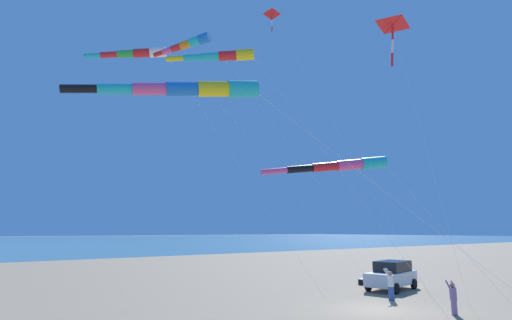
% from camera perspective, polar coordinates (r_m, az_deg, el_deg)
% --- Properties ---
extents(ground_plane, '(600.00, 600.00, 0.00)m').
position_cam_1_polar(ground_plane, '(21.58, 17.33, -20.20)').
color(ground_plane, gray).
extents(ocean_water_strip, '(240.00, 600.00, 0.01)m').
position_cam_1_polar(ocean_water_strip, '(178.75, -31.17, -10.08)').
color(ocean_water_strip, teal).
rests_on(ocean_water_strip, ground_plane).
extents(parked_car, '(2.74, 4.58, 1.85)m').
position_cam_1_polar(parked_car, '(28.55, 19.23, -15.62)').
color(parked_car, silver).
rests_on(parked_car, ground_plane).
extents(cooler_box, '(0.62, 0.42, 0.42)m').
position_cam_1_polar(cooler_box, '(30.60, 15.43, -16.82)').
color(cooler_box, black).
rests_on(cooler_box, ground_plane).
extents(person_child_green_jacket, '(0.39, 0.50, 1.59)m').
position_cam_1_polar(person_child_green_jacket, '(21.39, 26.91, -17.32)').
color(person_child_green_jacket, '#8E6B9E').
rests_on(person_child_green_jacket, ground_plane).
extents(person_child_grey_jacket, '(0.59, 0.49, 1.76)m').
position_cam_1_polar(person_child_grey_jacket, '(24.35, 19.10, -16.63)').
color(person_child_grey_jacket, '#335199').
rests_on(person_child_grey_jacket, ground_plane).
extents(kite_delta_magenta_far_left, '(10.06, 4.20, 20.82)m').
position_cam_1_polar(kite_delta_magenta_far_left, '(32.38, 2.45, 20.27)').
color(kite_delta_magenta_far_left, red).
rests_on(kite_delta_magenta_far_left, ground_plane).
extents(kite_windsock_blue_topmost, '(8.16, 16.45, 17.76)m').
position_cam_1_polar(kite_windsock_blue_topmost, '(29.68, -9.80, 16.44)').
color(kite_windsock_blue_topmost, blue).
rests_on(kite_windsock_blue_topmost, ground_plane).
extents(kite_windsock_small_distant, '(15.69, 11.04, 18.21)m').
position_cam_1_polar(kite_windsock_small_distant, '(39.52, -9.65, 10.43)').
color(kite_windsock_small_distant, green).
rests_on(kite_windsock_small_distant, ground_plane).
extents(kite_delta_long_streamer_right, '(2.76, 3.58, 16.79)m').
position_cam_1_polar(kite_delta_long_streamer_right, '(26.84, 19.32, 18.12)').
color(kite_delta_long_streamer_right, red).
rests_on(kite_delta_long_streamer_right, ground_plane).
extents(kite_windsock_green_low_center, '(13.45, 7.30, 15.26)m').
position_cam_1_polar(kite_windsock_green_low_center, '(25.59, -4.93, 14.93)').
color(kite_windsock_green_low_center, yellow).
rests_on(kite_windsock_green_low_center, ground_plane).
extents(kite_windsock_long_streamer_left, '(13.94, 11.46, 18.23)m').
position_cam_1_polar(kite_windsock_long_streamer_left, '(33.01, -17.02, 14.71)').
color(kite_windsock_long_streamer_left, white).
rests_on(kite_windsock_long_streamer_left, ground_plane).
extents(kite_windsock_striped_overhead, '(6.79, 8.10, 7.18)m').
position_cam_1_polar(kite_windsock_striped_overhead, '(17.50, 12.54, -0.79)').
color(kite_windsock_striped_overhead, '#1EB7C6').
rests_on(kite_windsock_striped_overhead, ground_plane).
extents(kite_windsock_teal_far_right, '(9.11, 14.92, 9.44)m').
position_cam_1_polar(kite_windsock_teal_far_right, '(14.32, -9.29, 10.22)').
color(kite_windsock_teal_far_right, '#1EB7C6').
rests_on(kite_windsock_teal_far_right, ground_plane).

